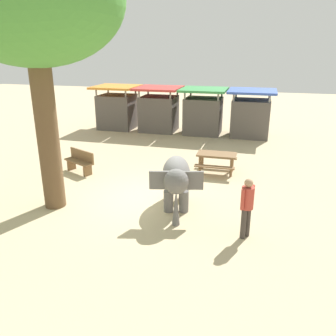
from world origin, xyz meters
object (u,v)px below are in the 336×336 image
(shade_tree_main, at_px, (32,2))
(wooden_bench, at_px, (80,161))
(person_handler, at_px, (247,204))
(market_stall_red, at_px, (159,111))
(feed_bucket, at_px, (190,182))
(elephant, at_px, (176,178))
(picnic_table_near, at_px, (217,158))
(market_stall_orange, at_px, (117,109))
(market_stall_blue, at_px, (250,116))
(market_stall_green, at_px, (203,114))

(shade_tree_main, distance_m, wooden_bench, 6.13)
(person_handler, distance_m, market_stall_red, 12.37)
(person_handler, height_order, shade_tree_main, shade_tree_main)
(wooden_bench, relative_size, feed_bucket, 3.99)
(elephant, bearing_deg, wooden_bench, -129.69)
(person_handler, relative_size, wooden_bench, 1.13)
(person_handler, distance_m, picnic_table_near, 4.91)
(picnic_table_near, height_order, market_stall_orange, market_stall_orange)
(market_stall_orange, relative_size, feed_bucket, 7.00)
(market_stall_blue, xyz_separation_m, feed_bucket, (-1.68, -8.02, -0.98))
(elephant, bearing_deg, shade_tree_main, -91.33)
(wooden_bench, xyz_separation_m, feed_bucket, (4.47, -0.34, -0.31))
(picnic_table_near, xyz_separation_m, feed_bucket, (-0.69, -1.68, -0.43))
(market_stall_red, bearing_deg, picnic_table_near, -56.40)
(picnic_table_near, distance_m, market_stall_orange, 9.32)
(elephant, height_order, feed_bucket, elephant)
(wooden_bench, relative_size, picnic_table_near, 0.95)
(person_handler, bearing_deg, market_stall_blue, -54.99)
(feed_bucket, bearing_deg, market_stall_red, 113.68)
(elephant, relative_size, picnic_table_near, 1.49)
(person_handler, xyz_separation_m, market_stall_red, (-5.58, 11.04, 0.19))
(person_handler, xyz_separation_m, wooden_bench, (-6.54, 3.36, -0.48))
(feed_bucket, bearing_deg, market_stall_orange, 127.34)
(picnic_table_near, bearing_deg, market_stall_green, 103.62)
(elephant, xyz_separation_m, person_handler, (2.13, -1.20, -0.05))
(person_handler, distance_m, market_stall_green, 11.43)
(wooden_bench, bearing_deg, market_stall_orange, -52.39)
(market_stall_blue, bearing_deg, wooden_bench, -128.71)
(market_stall_green, distance_m, feed_bucket, 8.13)
(shade_tree_main, xyz_separation_m, market_stall_blue, (5.43, 10.64, -4.65))
(person_handler, xyz_separation_m, picnic_table_near, (-1.37, 4.70, -0.36))
(picnic_table_near, height_order, market_stall_green, market_stall_green)
(market_stall_green, bearing_deg, wooden_bench, -114.84)
(market_stall_orange, height_order, market_stall_red, same)
(market_stall_red, bearing_deg, elephant, -70.68)
(market_stall_green, bearing_deg, market_stall_orange, 180.00)
(elephant, relative_size, market_stall_orange, 0.90)
(shade_tree_main, xyz_separation_m, picnic_table_near, (4.44, 4.30, -5.20))
(person_handler, height_order, market_stall_red, market_stall_red)
(shade_tree_main, xyz_separation_m, market_stall_red, (0.23, 10.64, -4.65))
(person_handler, relative_size, market_stall_orange, 0.64)
(market_stall_blue, bearing_deg, market_stall_red, 180.00)
(market_stall_orange, xyz_separation_m, feed_bucket, (6.12, -8.02, -0.98))
(shade_tree_main, distance_m, picnic_table_near, 8.07)
(elephant, distance_m, market_stall_orange, 11.55)
(elephant, xyz_separation_m, market_stall_green, (-0.85, 9.84, 0.15))
(market_stall_red, relative_size, market_stall_blue, 1.00)
(picnic_table_near, relative_size, market_stall_blue, 0.60)
(wooden_bench, height_order, market_stall_blue, market_stall_blue)
(market_stall_green, bearing_deg, shade_tree_main, -104.88)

